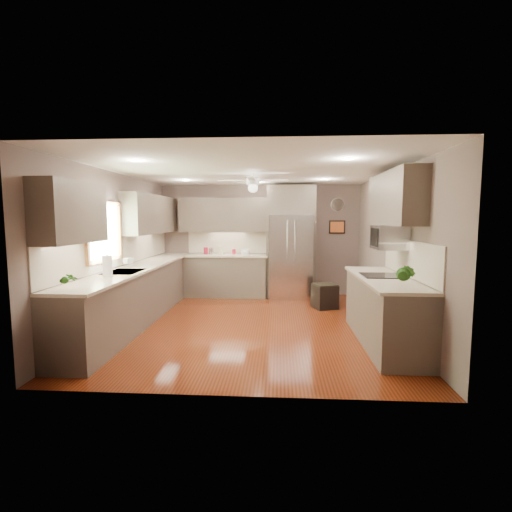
# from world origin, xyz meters

# --- Properties ---
(floor) EXTENTS (5.00, 5.00, 0.00)m
(floor) POSITION_xyz_m (0.00, 0.00, 0.00)
(floor) COLOR #431A09
(floor) RESTS_ON ground
(ceiling) EXTENTS (5.00, 5.00, 0.00)m
(ceiling) POSITION_xyz_m (0.00, 0.00, 2.50)
(ceiling) COLOR white
(ceiling) RESTS_ON ground
(wall_back) EXTENTS (4.50, 0.00, 4.50)m
(wall_back) POSITION_xyz_m (0.00, 2.50, 1.25)
(wall_back) COLOR #695750
(wall_back) RESTS_ON ground
(wall_front) EXTENTS (4.50, 0.00, 4.50)m
(wall_front) POSITION_xyz_m (0.00, -2.50, 1.25)
(wall_front) COLOR #695750
(wall_front) RESTS_ON ground
(wall_left) EXTENTS (0.00, 5.00, 5.00)m
(wall_left) POSITION_xyz_m (-2.25, 0.00, 1.25)
(wall_left) COLOR #695750
(wall_left) RESTS_ON ground
(wall_right) EXTENTS (0.00, 5.00, 5.00)m
(wall_right) POSITION_xyz_m (2.25, 0.00, 1.25)
(wall_right) COLOR #695750
(wall_right) RESTS_ON ground
(canister_a) EXTENTS (0.10, 0.10, 0.15)m
(canister_a) POSITION_xyz_m (-1.20, 2.24, 1.02)
(canister_a) COLOR maroon
(canister_a) RESTS_ON back_run
(canister_b) EXTENTS (0.13, 0.13, 0.16)m
(canister_b) POSITION_xyz_m (-1.08, 2.25, 1.01)
(canister_b) COLOR silver
(canister_b) RESTS_ON back_run
(canister_c) EXTENTS (0.15, 0.15, 0.19)m
(canister_c) POSITION_xyz_m (-0.87, 2.20, 1.03)
(canister_c) COLOR #B8B08A
(canister_c) RESTS_ON back_run
(canister_d) EXTENTS (0.10, 0.10, 0.12)m
(canister_d) POSITION_xyz_m (-0.57, 2.24, 1.00)
(canister_d) COLOR maroon
(canister_d) RESTS_ON back_run
(soap_bottle) EXTENTS (0.12, 0.12, 0.21)m
(soap_bottle) POSITION_xyz_m (-2.07, 0.03, 1.05)
(soap_bottle) COLOR white
(soap_bottle) RESTS_ON left_run
(potted_plant_left) EXTENTS (0.14, 0.10, 0.27)m
(potted_plant_left) POSITION_xyz_m (-1.94, -2.00, 1.07)
(potted_plant_left) COLOR #29621C
(potted_plant_left) RESTS_ON left_run
(potted_plant_right) EXTENTS (0.25, 0.22, 0.37)m
(potted_plant_right) POSITION_xyz_m (1.89, -1.72, 1.12)
(potted_plant_right) COLOR #29621C
(potted_plant_right) RESTS_ON right_run
(bowl) EXTENTS (0.24, 0.24, 0.05)m
(bowl) POSITION_xyz_m (-0.30, 2.20, 0.97)
(bowl) COLOR #B8B08A
(bowl) RESTS_ON back_run
(left_run) EXTENTS (0.65, 4.70, 1.45)m
(left_run) POSITION_xyz_m (-1.95, 0.15, 0.48)
(left_run) COLOR brown
(left_run) RESTS_ON ground
(back_run) EXTENTS (1.85, 0.65, 1.45)m
(back_run) POSITION_xyz_m (-0.72, 2.20, 0.48)
(back_run) COLOR brown
(back_run) RESTS_ON ground
(uppers) EXTENTS (4.50, 4.70, 0.95)m
(uppers) POSITION_xyz_m (-0.74, 0.71, 1.87)
(uppers) COLOR brown
(uppers) RESTS_ON wall_left
(window) EXTENTS (0.05, 1.12, 0.92)m
(window) POSITION_xyz_m (-2.22, -0.50, 1.55)
(window) COLOR #BFF2B2
(window) RESTS_ON wall_left
(sink) EXTENTS (0.50, 0.70, 0.32)m
(sink) POSITION_xyz_m (-1.93, -0.50, 0.91)
(sink) COLOR silver
(sink) RESTS_ON left_run
(refrigerator) EXTENTS (1.06, 0.75, 2.45)m
(refrigerator) POSITION_xyz_m (0.70, 2.16, 1.19)
(refrigerator) COLOR silver
(refrigerator) RESTS_ON ground
(right_run) EXTENTS (0.70, 2.20, 1.45)m
(right_run) POSITION_xyz_m (1.93, -0.80, 0.48)
(right_run) COLOR brown
(right_run) RESTS_ON ground
(microwave) EXTENTS (0.43, 0.55, 0.34)m
(microwave) POSITION_xyz_m (2.03, -0.55, 1.48)
(microwave) COLOR silver
(microwave) RESTS_ON wall_right
(ceiling_fan) EXTENTS (1.18, 1.18, 0.32)m
(ceiling_fan) POSITION_xyz_m (-0.00, 0.30, 2.33)
(ceiling_fan) COLOR white
(ceiling_fan) RESTS_ON ceiling
(recessed_lights) EXTENTS (2.84, 3.14, 0.01)m
(recessed_lights) POSITION_xyz_m (-0.04, 0.40, 2.49)
(recessed_lights) COLOR white
(recessed_lights) RESTS_ON ceiling
(wall_clock) EXTENTS (0.30, 0.03, 0.30)m
(wall_clock) POSITION_xyz_m (1.75, 2.48, 2.05)
(wall_clock) COLOR white
(wall_clock) RESTS_ON wall_back
(framed_print) EXTENTS (0.36, 0.03, 0.30)m
(framed_print) POSITION_xyz_m (1.75, 2.48, 1.55)
(framed_print) COLOR black
(framed_print) RESTS_ON wall_back
(stool) EXTENTS (0.53, 0.53, 0.48)m
(stool) POSITION_xyz_m (1.34, 1.19, 0.24)
(stool) COLOR black
(stool) RESTS_ON ground
(paper_towel) EXTENTS (0.13, 0.13, 0.33)m
(paper_towel) POSITION_xyz_m (-1.95, -0.99, 1.08)
(paper_towel) COLOR white
(paper_towel) RESTS_ON left_run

